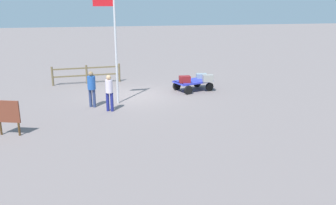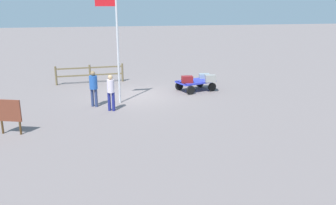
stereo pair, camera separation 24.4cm
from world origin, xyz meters
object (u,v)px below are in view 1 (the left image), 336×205
suitcase_dark (208,78)px  suitcase_maroon (202,76)px  luggage_cart (193,83)px  flagpole (113,38)px  worker_lead (109,90)px  worker_trailing (92,86)px  suitcase_navy (185,79)px  signboard (8,114)px

suitcase_dark → suitcase_maroon: bearing=-89.2°
luggage_cart → suitcase_dark: size_ratio=3.90×
flagpole → worker_lead: bearing=74.2°
worker_trailing → flagpole: size_ratio=0.32×
suitcase_maroon → suitcase_navy: bearing=36.0°
suitcase_maroon → signboard: (9.32, 5.56, 0.13)m
suitcase_navy → flagpole: flagpole is taller
suitcase_dark → signboard: bearing=25.9°
worker_lead → signboard: 4.40m
suitcase_navy → suitcase_maroon: bearing=-144.0°
worker_trailing → signboard: (3.06, 3.02, -0.19)m
suitcase_maroon → suitcase_navy: (1.28, 0.93, 0.05)m
worker_trailing → flagpole: 2.47m
worker_trailing → flagpole: flagpole is taller
suitcase_navy → worker_trailing: size_ratio=0.37×
worker_lead → flagpole: (-0.35, -1.25, 2.22)m
flagpole → luggage_cart: bearing=-160.2°
luggage_cart → suitcase_maroon: size_ratio=3.65×
luggage_cart → worker_lead: size_ratio=1.38×
flagpole → suitcase_maroon: bearing=-157.5°
worker_lead → luggage_cart: bearing=-149.3°
luggage_cart → worker_trailing: size_ratio=1.35×
luggage_cart → suitcase_navy: 0.78m
luggage_cart → suitcase_maroon: (-0.69, -0.53, 0.27)m
suitcase_dark → suitcase_navy: 1.29m
suitcase_maroon → worker_trailing: size_ratio=0.37×
suitcase_navy → worker_lead: (4.22, 2.45, 0.21)m
worker_lead → signboard: (3.82, 2.18, -0.13)m
suitcase_maroon → flagpole: flagpole is taller
suitcase_dark → worker_trailing: size_ratio=0.35×
luggage_cart → worker_trailing: bearing=19.9°
suitcase_navy → worker_lead: size_ratio=0.37×
suitcase_maroon → suitcase_navy: size_ratio=1.01×
suitcase_dark → worker_trailing: bearing=13.5°
luggage_cart → signboard: 10.00m
flagpole → signboard: (4.18, 3.43, -2.35)m
suitcase_dark → worker_lead: (5.51, 2.35, 0.19)m
suitcase_navy → flagpole: bearing=17.3°
suitcase_dark → signboard: (9.33, 4.53, 0.06)m
worker_trailing → signboard: bearing=44.6°
worker_lead → worker_trailing: worker_trailing is taller
flagpole → signboard: 5.89m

